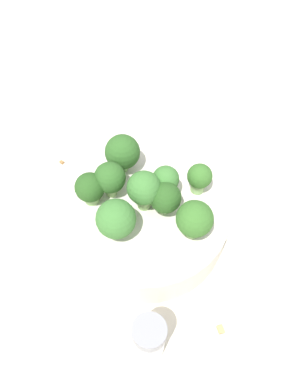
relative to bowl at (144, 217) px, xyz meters
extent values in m
plane|color=beige|center=(0.00, 0.00, -0.03)|extent=(3.00, 3.00, 0.00)
cylinder|color=silver|center=(0.00, 0.00, 0.00)|extent=(0.23, 0.23, 0.05)
cylinder|color=#84AD66|center=(-0.03, -0.06, 0.04)|extent=(0.03, 0.03, 0.02)
sphere|color=#28511E|center=(-0.03, -0.06, 0.06)|extent=(0.04, 0.04, 0.04)
cylinder|color=#8EB770|center=(-0.07, -0.01, 0.04)|extent=(0.02, 0.02, 0.03)
sphere|color=#2D5B23|center=(-0.07, -0.01, 0.06)|extent=(0.05, 0.05, 0.05)
cylinder|color=#84AD66|center=(0.06, 0.04, 0.04)|extent=(0.02, 0.02, 0.03)
sphere|color=#386B28|center=(0.06, 0.04, 0.06)|extent=(0.05, 0.05, 0.05)
cylinder|color=#8EB770|center=(-0.01, 0.03, 0.04)|extent=(0.02, 0.02, 0.03)
sphere|color=#3D7533|center=(-0.01, 0.03, 0.06)|extent=(0.03, 0.03, 0.03)
cylinder|color=#7A9E5B|center=(-0.03, -0.03, 0.04)|extent=(0.02, 0.02, 0.03)
sphere|color=#2D5B23|center=(-0.03, -0.03, 0.06)|extent=(0.04, 0.04, 0.04)
cylinder|color=#7A9E5B|center=(0.03, -0.05, 0.04)|extent=(0.02, 0.02, 0.03)
sphere|color=#3D7533|center=(0.03, -0.05, 0.06)|extent=(0.05, 0.05, 0.05)
cylinder|color=#7A9E5B|center=(0.00, 0.00, 0.04)|extent=(0.02, 0.02, 0.03)
sphere|color=#3D7533|center=(0.00, 0.00, 0.07)|extent=(0.04, 0.04, 0.04)
cylinder|color=#8EB770|center=(0.02, 0.02, 0.04)|extent=(0.02, 0.02, 0.02)
sphere|color=#28511E|center=(0.02, 0.02, 0.06)|extent=(0.04, 0.04, 0.04)
cylinder|color=#84AD66|center=(0.00, 0.08, 0.04)|extent=(0.03, 0.03, 0.02)
sphere|color=#386B28|center=(0.00, 0.08, 0.06)|extent=(0.03, 0.03, 0.03)
cylinder|color=silver|center=(0.16, -0.05, 0.00)|extent=(0.04, 0.04, 0.06)
cylinder|color=gray|center=(0.16, -0.05, 0.04)|extent=(0.04, 0.04, 0.02)
cube|color=olive|center=(-0.16, -0.08, -0.02)|extent=(0.01, 0.01, 0.01)
cube|color=tan|center=(0.13, -0.06, -0.02)|extent=(0.01, 0.01, 0.01)
cube|color=tan|center=(0.17, 0.04, -0.02)|extent=(0.01, 0.01, 0.01)
camera|label=1|loc=(0.26, -0.09, 0.43)|focal=35.00mm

